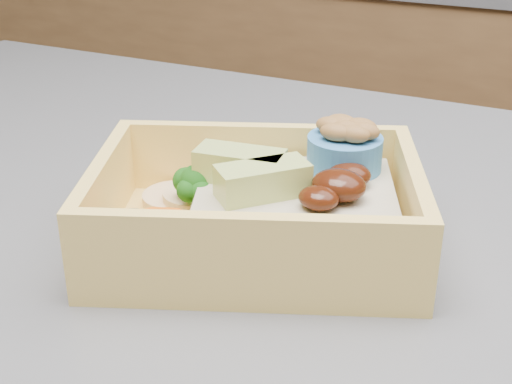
% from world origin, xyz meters
% --- Properties ---
extents(bento_box, '(0.22, 0.20, 0.07)m').
position_xyz_m(bento_box, '(-0.11, -0.00, 0.94)').
color(bento_box, '#FFD469').
rests_on(bento_box, island).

